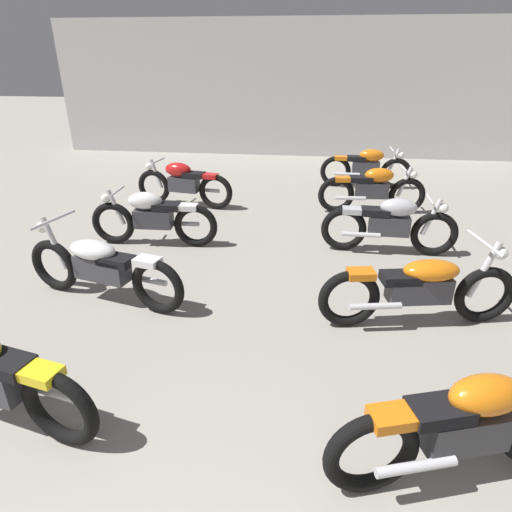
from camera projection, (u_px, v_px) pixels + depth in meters
The scene contains 9 objects.
back_wall at pixel (293, 90), 12.05m from camera, with size 13.49×0.24×3.60m, color #BCBAB7.
motorcycle_left_row_2 at pixel (101, 266), 5.10m from camera, with size 2.13×0.80×0.97m.
motorcycle_left_row_3 at pixel (153, 217), 6.63m from camera, with size 1.97×0.48×0.88m.
motorcycle_left_row_4 at pixel (183, 183), 8.35m from camera, with size 1.96×0.53×0.88m.
motorcycle_right_row_1 at pixel (466, 426), 2.91m from camera, with size 1.91×0.75×0.88m.
motorcycle_right_row_2 at pixel (420, 287), 4.65m from camera, with size 2.15×0.75×0.97m.
motorcycle_right_row_3 at pixel (390, 224), 6.36m from camera, with size 1.97×0.48×0.88m.
motorcycle_right_row_4 at pixel (373, 189), 7.99m from camera, with size 1.97×0.50×0.88m.
motorcycle_right_row_5 at pixel (366, 167), 9.53m from camera, with size 1.97×0.48×0.88m.
Camera 1 is at (0.58, 0.37, 2.73)m, focal length 30.50 mm.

